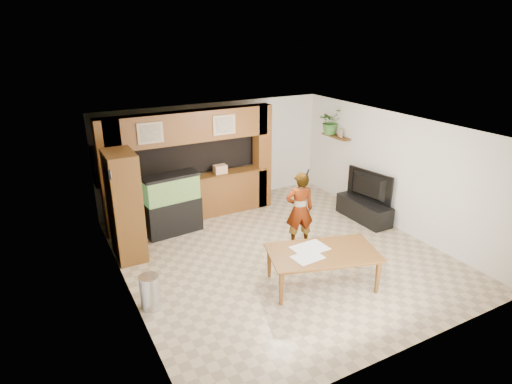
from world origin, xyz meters
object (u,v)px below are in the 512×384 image
dining_table (323,269)px  aquarium (172,205)px  television (366,187)px  person (300,209)px  pantry_cabinet (125,206)px

dining_table → aquarium: bearing=133.2°
television → person: bearing=88.7°
aquarium → dining_table: (1.65, -3.31, -0.34)m
pantry_cabinet → person: (3.26, -1.21, -0.28)m
aquarium → person: person is taller
pantry_cabinet → dining_table: bearing=-44.6°
television → person: person is taller
aquarium → television: 4.48m
aquarium → person: bearing=-45.8°
television → dining_table: 3.22m
aquarium → television: size_ratio=1.11×
pantry_cabinet → dining_table: size_ratio=1.14×
person → dining_table: 1.66m
television → aquarium: bearing=60.5°
television → person: 2.11m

